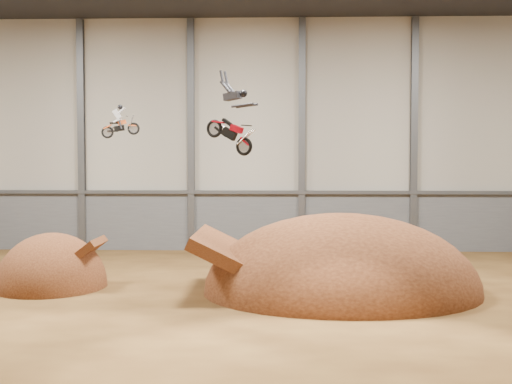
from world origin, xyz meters
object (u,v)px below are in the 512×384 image
landing_ramp (341,293)px  fmx_rider_a (121,119)px  fmx_rider_b (226,113)px  takeoff_ramp (52,287)px

landing_ramp → fmx_rider_a: 13.09m
landing_ramp → fmx_rider_b: (-4.85, -0.26, 7.54)m
landing_ramp → fmx_rider_a: bearing=160.0°
fmx_rider_b → fmx_rider_a: bearing=171.8°
takeoff_ramp → fmx_rider_a: 8.39m
takeoff_ramp → fmx_rider_a: size_ratio=3.08×
landing_ramp → fmx_rider_b: 8.97m
takeoff_ramp → fmx_rider_b: size_ratio=1.74×
takeoff_ramp → fmx_rider_b: (7.75, -1.07, 7.54)m
landing_ramp → takeoff_ramp: bearing=176.3°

